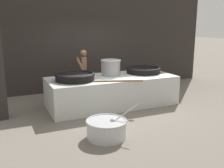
{
  "coord_description": "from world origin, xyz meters",
  "views": [
    {
      "loc": [
        -2.93,
        -6.61,
        2.29
      ],
      "look_at": [
        0.0,
        0.0,
        0.62
      ],
      "focal_mm": 42.0,
      "sensor_mm": 36.0,
      "label": 1
    }
  ],
  "objects_px": {
    "giant_wok_far": "(143,70)",
    "prep_bowl_vegetables": "(107,128)",
    "giant_wok_near": "(75,76)",
    "cook": "(84,72)",
    "stock_pot": "(111,67)"
  },
  "relations": [
    {
      "from": "giant_wok_far",
      "to": "prep_bowl_vegetables",
      "type": "bearing_deg",
      "value": -134.44
    },
    {
      "from": "giant_wok_near",
      "to": "giant_wok_far",
      "type": "height_order",
      "value": "giant_wok_near"
    },
    {
      "from": "prep_bowl_vegetables",
      "to": "cook",
      "type": "bearing_deg",
      "value": 80.09
    },
    {
      "from": "cook",
      "to": "giant_wok_far",
      "type": "bearing_deg",
      "value": 161.77
    },
    {
      "from": "prep_bowl_vegetables",
      "to": "stock_pot",
      "type": "bearing_deg",
      "value": 64.31
    },
    {
      "from": "cook",
      "to": "giant_wok_near",
      "type": "bearing_deg",
      "value": 76.68
    },
    {
      "from": "giant_wok_far",
      "to": "cook",
      "type": "distance_m",
      "value": 1.87
    },
    {
      "from": "cook",
      "to": "prep_bowl_vegetables",
      "type": "height_order",
      "value": "cook"
    },
    {
      "from": "giant_wok_far",
      "to": "prep_bowl_vegetables",
      "type": "distance_m",
      "value": 3.12
    },
    {
      "from": "cook",
      "to": "prep_bowl_vegetables",
      "type": "distance_m",
      "value": 3.27
    },
    {
      "from": "cook",
      "to": "prep_bowl_vegetables",
      "type": "bearing_deg",
      "value": 94.4
    },
    {
      "from": "giant_wok_near",
      "to": "stock_pot",
      "type": "relative_size",
      "value": 1.81
    },
    {
      "from": "giant_wok_far",
      "to": "stock_pot",
      "type": "bearing_deg",
      "value": 176.54
    },
    {
      "from": "giant_wok_near",
      "to": "prep_bowl_vegetables",
      "type": "bearing_deg",
      "value": -87.96
    },
    {
      "from": "giant_wok_near",
      "to": "giant_wok_far",
      "type": "xyz_separation_m",
      "value": [
        2.2,
        0.19,
        -0.01
      ]
    }
  ]
}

